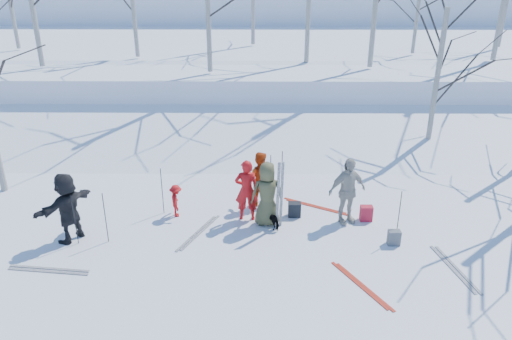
{
  "coord_description": "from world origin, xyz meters",
  "views": [
    {
      "loc": [
        0.11,
        -10.6,
        6.63
      ],
      "look_at": [
        0.0,
        1.5,
        1.3
      ],
      "focal_mm": 35.0,
      "sensor_mm": 36.0,
      "label": 1
    }
  ],
  "objects_px": {
    "skier_cream_east": "(347,191)",
    "backpack_dark": "(294,210)",
    "skier_red_seated": "(176,201)",
    "backpack_red": "(366,213)",
    "skier_redor_behind": "(259,179)",
    "skier_grey_west": "(68,207)",
    "dog": "(274,218)",
    "skier_olive_center": "(267,194)",
    "backpack_grey": "(394,238)",
    "skier_red_north": "(247,190)"
  },
  "relations": [
    {
      "from": "skier_olive_center",
      "to": "dog",
      "type": "distance_m",
      "value": 0.66
    },
    {
      "from": "skier_olive_center",
      "to": "skier_red_north",
      "type": "distance_m",
      "value": 0.6
    },
    {
      "from": "skier_red_north",
      "to": "dog",
      "type": "relative_size",
      "value": 2.78
    },
    {
      "from": "skier_olive_center",
      "to": "skier_cream_east",
      "type": "height_order",
      "value": "skier_cream_east"
    },
    {
      "from": "skier_grey_west",
      "to": "backpack_red",
      "type": "height_order",
      "value": "skier_grey_west"
    },
    {
      "from": "skier_red_north",
      "to": "backpack_grey",
      "type": "height_order",
      "value": "skier_red_north"
    },
    {
      "from": "skier_redor_behind",
      "to": "backpack_grey",
      "type": "relative_size",
      "value": 4.18
    },
    {
      "from": "skier_red_seated",
      "to": "backpack_red",
      "type": "relative_size",
      "value": 2.17
    },
    {
      "from": "skier_olive_center",
      "to": "skier_red_seated",
      "type": "distance_m",
      "value": 2.51
    },
    {
      "from": "skier_redor_behind",
      "to": "skier_grey_west",
      "type": "relative_size",
      "value": 0.88
    },
    {
      "from": "skier_grey_west",
      "to": "dog",
      "type": "distance_m",
      "value": 5.13
    },
    {
      "from": "skier_redor_behind",
      "to": "backpack_grey",
      "type": "xyz_separation_m",
      "value": [
        3.31,
        -2.11,
        -0.6
      ]
    },
    {
      "from": "backpack_red",
      "to": "backpack_dark",
      "type": "xyz_separation_m",
      "value": [
        -1.9,
        0.21,
        -0.01
      ]
    },
    {
      "from": "skier_cream_east",
      "to": "skier_olive_center",
      "type": "bearing_deg",
      "value": 161.65
    },
    {
      "from": "skier_grey_west",
      "to": "dog",
      "type": "bearing_deg",
      "value": 128.2
    },
    {
      "from": "skier_red_north",
      "to": "skier_cream_east",
      "type": "bearing_deg",
      "value": 176.51
    },
    {
      "from": "skier_olive_center",
      "to": "skier_grey_west",
      "type": "height_order",
      "value": "skier_grey_west"
    },
    {
      "from": "skier_red_north",
      "to": "skier_grey_west",
      "type": "height_order",
      "value": "skier_grey_west"
    },
    {
      "from": "skier_red_north",
      "to": "backpack_dark",
      "type": "distance_m",
      "value": 1.46
    },
    {
      "from": "skier_olive_center",
      "to": "skier_redor_behind",
      "type": "relative_size",
      "value": 1.1
    },
    {
      "from": "skier_red_seated",
      "to": "skier_red_north",
      "type": "bearing_deg",
      "value": -105.05
    },
    {
      "from": "skier_cream_east",
      "to": "skier_red_seated",
      "type": "bearing_deg",
      "value": 154.65
    },
    {
      "from": "skier_red_north",
      "to": "backpack_dark",
      "type": "height_order",
      "value": "skier_red_north"
    },
    {
      "from": "skier_olive_center",
      "to": "backpack_dark",
      "type": "bearing_deg",
      "value": -156.67
    },
    {
      "from": "skier_cream_east",
      "to": "backpack_dark",
      "type": "distance_m",
      "value": 1.53
    },
    {
      "from": "skier_red_seated",
      "to": "dog",
      "type": "bearing_deg",
      "value": -112.93
    },
    {
      "from": "backpack_grey",
      "to": "skier_red_north",
      "type": "bearing_deg",
      "value": 160.99
    },
    {
      "from": "skier_red_seated",
      "to": "backpack_grey",
      "type": "distance_m",
      "value": 5.73
    },
    {
      "from": "skier_red_seated",
      "to": "skier_grey_west",
      "type": "xyz_separation_m",
      "value": [
        -2.43,
        -1.23,
        0.44
      ]
    },
    {
      "from": "skier_cream_east",
      "to": "dog",
      "type": "distance_m",
      "value": 2.04
    },
    {
      "from": "skier_red_seated",
      "to": "backpack_red",
      "type": "distance_m",
      "value": 5.11
    },
    {
      "from": "skier_red_north",
      "to": "skier_cream_east",
      "type": "relative_size",
      "value": 0.94
    },
    {
      "from": "skier_cream_east",
      "to": "skier_grey_west",
      "type": "height_order",
      "value": "skier_cream_east"
    },
    {
      "from": "skier_red_seated",
      "to": "skier_cream_east",
      "type": "height_order",
      "value": "skier_cream_east"
    },
    {
      "from": "skier_red_seated",
      "to": "backpack_grey",
      "type": "height_order",
      "value": "skier_red_seated"
    },
    {
      "from": "skier_olive_center",
      "to": "backpack_grey",
      "type": "distance_m",
      "value": 3.33
    },
    {
      "from": "backpack_red",
      "to": "backpack_grey",
      "type": "distance_m",
      "value": 1.28
    },
    {
      "from": "dog",
      "to": "backpack_red",
      "type": "height_order",
      "value": "dog"
    },
    {
      "from": "skier_red_north",
      "to": "skier_red_seated",
      "type": "height_order",
      "value": "skier_red_north"
    },
    {
      "from": "skier_olive_center",
      "to": "skier_grey_west",
      "type": "xyz_separation_m",
      "value": [
        -4.88,
        -0.82,
        0.03
      ]
    },
    {
      "from": "backpack_red",
      "to": "backpack_dark",
      "type": "relative_size",
      "value": 1.05
    },
    {
      "from": "skier_cream_east",
      "to": "dog",
      "type": "bearing_deg",
      "value": 166.76
    },
    {
      "from": "skier_red_north",
      "to": "skier_grey_west",
      "type": "xyz_separation_m",
      "value": [
        -4.34,
        -1.08,
        0.05
      ]
    },
    {
      "from": "skier_red_seated",
      "to": "backpack_red",
      "type": "height_order",
      "value": "skier_red_seated"
    },
    {
      "from": "skier_red_north",
      "to": "dog",
      "type": "xyz_separation_m",
      "value": [
        0.71,
        -0.42,
        -0.59
      ]
    },
    {
      "from": "skier_cream_east",
      "to": "backpack_grey",
      "type": "bearing_deg",
      "value": -69.3
    },
    {
      "from": "skier_olive_center",
      "to": "skier_redor_behind",
      "type": "bearing_deg",
      "value": -84.82
    },
    {
      "from": "skier_red_north",
      "to": "dog",
      "type": "bearing_deg",
      "value": 148.77
    },
    {
      "from": "skier_cream_east",
      "to": "backpack_red",
      "type": "xyz_separation_m",
      "value": [
        0.57,
        0.07,
        -0.7
      ]
    },
    {
      "from": "skier_redor_behind",
      "to": "backpack_red",
      "type": "relative_size",
      "value": 3.78
    }
  ]
}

